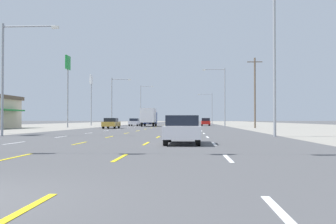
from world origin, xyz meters
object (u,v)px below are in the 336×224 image
at_px(sedan_far_left_farther, 147,121).
at_px(streetlight_right_row_0, 269,50).
at_px(sedan_far_left_farthest, 153,121).
at_px(streetlight_right_row_1, 223,93).
at_px(streetlight_left_row_1, 114,98).
at_px(pole_sign_left_row_1, 68,73).
at_px(streetlight_left_row_0, 9,69).
at_px(streetlight_right_row_2, 210,106).
at_px(sedan_far_left_near, 111,123).
at_px(sedan_far_left_midfar, 134,122).
at_px(box_truck_inner_left_mid, 149,116).
at_px(pole_sign_left_row_2, 91,88).
at_px(streetlight_left_row_2, 142,102).
at_px(sedan_inner_right_nearest, 182,129).
at_px(hatchback_far_right_far, 206,122).

relative_size(sedan_far_left_farther, streetlight_right_row_0, 0.41).
bearing_deg(sedan_far_left_farthest, streetlight_right_row_1, -69.38).
bearing_deg(streetlight_left_row_1, pole_sign_left_row_1, -118.90).
distance_m(streetlight_left_row_0, streetlight_right_row_2, 84.13).
height_order(streetlight_left_row_1, streetlight_right_row_1, streetlight_right_row_1).
height_order(sedan_far_left_near, sedan_far_left_midfar, same).
distance_m(box_truck_inner_left_mid, pole_sign_left_row_2, 17.48).
height_order(sedan_far_left_farther, streetlight_left_row_2, streetlight_left_row_2).
bearing_deg(pole_sign_left_row_2, box_truck_inner_left_mid, -37.19).
bearing_deg(pole_sign_left_row_1, streetlight_left_row_1, 61.10).
height_order(sedan_far_left_farther, streetlight_right_row_0, streetlight_right_row_0).
relative_size(pole_sign_left_row_2, streetlight_right_row_0, 0.96).
height_order(pole_sign_left_row_2, streetlight_right_row_0, streetlight_right_row_0).
distance_m(sedan_far_left_farthest, streetlight_right_row_2, 17.54).
distance_m(sedan_far_left_midfar, streetlight_right_row_2, 39.03).
height_order(pole_sign_left_row_1, streetlight_left_row_1, pole_sign_left_row_1).
height_order(pole_sign_left_row_1, streetlight_left_row_0, pole_sign_left_row_1).
xyz_separation_m(sedan_far_left_farthest, streetlight_left_row_0, (-2.69, -85.36, 4.29)).
bearing_deg(streetlight_left_row_1, sedan_far_left_farther, 84.60).
xyz_separation_m(sedan_far_left_near, streetlight_left_row_1, (-2.91, 16.30, 4.32)).
bearing_deg(sedan_far_left_near, streetlight_right_row_2, 73.86).
xyz_separation_m(sedan_far_left_near, sedan_far_left_farthest, (-0.07, 60.72, 0.00)).
xyz_separation_m(sedan_far_left_near, pole_sign_left_row_2, (-9.64, 26.42, 7.07)).
relative_size(box_truck_inner_left_mid, sedan_far_left_farthest, 1.60).
xyz_separation_m(box_truck_inner_left_mid, streetlight_left_row_1, (-6.35, -0.19, 3.24)).
height_order(sedan_inner_right_nearest, pole_sign_left_row_2, pole_sign_left_row_2).
distance_m(sedan_far_left_near, streetlight_left_row_2, 57.57).
height_order(sedan_far_left_farthest, streetlight_right_row_0, streetlight_right_row_0).
xyz_separation_m(hatchback_far_right_far, streetlight_left_row_0, (-16.71, -49.42, 4.27)).
height_order(streetlight_left_row_0, streetlight_right_row_1, streetlight_right_row_1).
bearing_deg(streetlight_left_row_1, sedan_inner_right_nearest, -74.84).
bearing_deg(streetlight_right_row_1, sedan_inner_right_nearest, -97.06).
bearing_deg(sedan_far_left_midfar, streetlight_left_row_1, -116.59).
distance_m(sedan_far_left_farther, sedan_far_left_farthest, 15.11).
relative_size(sedan_inner_right_nearest, streetlight_left_row_0, 0.53).
relative_size(sedan_far_left_near, streetlight_right_row_1, 0.43).
bearing_deg(hatchback_far_right_far, streetlight_left_row_1, -153.29).
height_order(sedan_inner_right_nearest, pole_sign_left_row_1, pole_sign_left_row_1).
height_order(sedan_far_left_midfar, streetlight_left_row_0, streetlight_left_row_0).
distance_m(box_truck_inner_left_mid, streetlight_left_row_0, 41.72).
bearing_deg(sedan_far_left_farthest, sedan_far_left_near, -89.94).
xyz_separation_m(hatchback_far_right_far, streetlight_left_row_2, (-16.91, 32.45, 5.45)).
height_order(hatchback_far_right_far, pole_sign_left_row_1, pole_sign_left_row_1).
distance_m(streetlight_right_row_0, streetlight_left_row_2, 84.18).
distance_m(pole_sign_left_row_1, streetlight_left_row_2, 50.95).
xyz_separation_m(sedan_inner_right_nearest, streetlight_left_row_0, (-13.27, 8.59, 4.29)).
height_order(sedan_far_left_midfar, hatchback_far_right_far, hatchback_far_right_far).
xyz_separation_m(sedan_far_left_farther, streetlight_left_row_1, (-2.77, -29.32, 4.32)).
distance_m(box_truck_inner_left_mid, streetlight_right_row_1, 13.84).
bearing_deg(sedan_far_left_farther, box_truck_inner_left_mid, -82.99).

